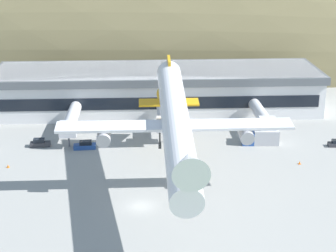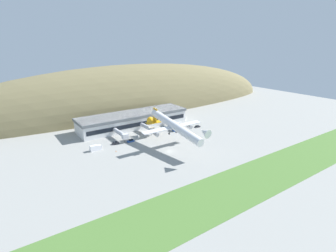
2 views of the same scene
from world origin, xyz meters
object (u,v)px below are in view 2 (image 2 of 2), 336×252
at_px(service_car_0, 197,127).
at_px(jetway_0, 121,134).
at_px(traffic_cone_1, 194,133).
at_px(service_car_1, 131,141).
at_px(fuel_truck, 96,148).
at_px(traffic_cone_0, 116,151).
at_px(cargo_airplane, 174,126).
at_px(terminal_building, 133,119).
at_px(service_car_2, 115,143).
at_px(jetway_1, 148,128).
at_px(box_truck, 178,129).
at_px(jetway_2, 174,122).

bearing_deg(service_car_0, jetway_0, 171.75).
bearing_deg(traffic_cone_1, jetway_0, 159.51).
xyz_separation_m(jetway_0, service_car_1, (3.27, -6.48, -3.32)).
distance_m(fuel_truck, traffic_cone_0, 11.76).
bearing_deg(cargo_airplane, fuel_truck, 152.72).
bearing_deg(terminal_building, traffic_cone_1, -54.23).
relative_size(service_car_2, fuel_truck, 0.64).
relative_size(jetway_1, traffic_cone_0, 25.25).
height_order(service_car_2, traffic_cone_1, service_car_2).
height_order(terminal_building, box_truck, terminal_building).
distance_m(jetway_1, cargo_airplane, 29.54).
bearing_deg(terminal_building, jetway_0, -134.26).
bearing_deg(box_truck, service_car_0, -7.30).
distance_m(jetway_0, jetway_2, 40.42).
distance_m(terminal_building, jetway_1, 18.16).
distance_m(box_truck, traffic_cone_0, 49.98).
bearing_deg(jetway_1, service_car_2, -167.23).
relative_size(terminal_building, fuel_truck, 12.20).
bearing_deg(jetway_2, service_car_1, -169.41).
bearing_deg(jetway_0, service_car_1, -63.25).
xyz_separation_m(service_car_2, traffic_cone_0, (-4.17, -10.51, -0.40)).
height_order(jetway_2, traffic_cone_0, jetway_2).
relative_size(cargo_airplane, box_truck, 7.20).
bearing_deg(cargo_airplane, service_car_2, 139.09).
xyz_separation_m(traffic_cone_0, traffic_cone_1, (54.27, -1.22, 0.00)).
xyz_separation_m(box_truck, traffic_cone_1, (5.20, -10.60, -1.20)).
xyz_separation_m(service_car_2, box_truck, (44.90, -1.13, 0.80)).
bearing_deg(cargo_airplane, jetway_1, 91.38).
xyz_separation_m(jetway_2, service_car_2, (-46.37, -5.23, -3.31)).
bearing_deg(service_car_2, service_car_1, -10.51).
height_order(cargo_airplane, service_car_1, cargo_airplane).
xyz_separation_m(cargo_airplane, fuel_truck, (-38.79, 20.01, -10.89)).
distance_m(jetway_0, traffic_cone_0, 18.70).
bearing_deg(jetway_2, terminal_building, 139.64).
distance_m(service_car_1, traffic_cone_1, 42.10).
height_order(terminal_building, service_car_1, terminal_building).
height_order(terminal_building, jetway_0, terminal_building).
bearing_deg(service_car_2, traffic_cone_1, -13.18).
distance_m(service_car_2, fuel_truck, 13.03).
relative_size(jetway_2, service_car_2, 3.82).
relative_size(box_truck, traffic_cone_1, 13.10).
bearing_deg(jetway_1, jetway_0, -177.12).
bearing_deg(terminal_building, jetway_2, -40.36).
xyz_separation_m(jetway_0, jetway_2, (40.42, 0.46, -0.00)).
xyz_separation_m(terminal_building, jetway_2, (21.87, -18.58, -1.67)).
distance_m(terminal_building, service_car_0, 45.22).
bearing_deg(traffic_cone_0, service_car_2, 68.36).
xyz_separation_m(service_car_0, service_car_1, (-51.25, 1.42, 0.09)).
distance_m(service_car_0, traffic_cone_0, 65.06).
distance_m(service_car_1, box_truck, 35.70).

